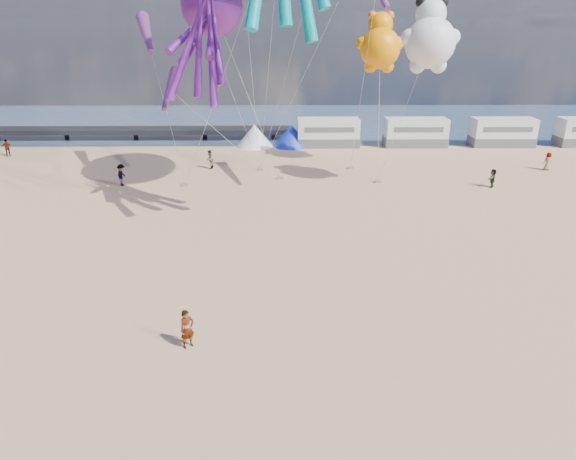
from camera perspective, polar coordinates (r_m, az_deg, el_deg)
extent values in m
plane|color=#DAAD7D|center=(19.90, -3.69, -16.98)|extent=(120.00, 120.00, 0.00)
plane|color=#374C69|center=(71.55, -1.47, 11.94)|extent=(120.00, 120.00, 0.00)
cube|color=black|center=(67.17, -26.65, 9.85)|extent=(60.00, 3.00, 0.50)
cube|color=silver|center=(56.75, 4.48, 10.75)|extent=(6.60, 2.50, 3.00)
cube|color=silver|center=(58.34, 13.98, 10.49)|extent=(6.60, 2.50, 3.00)
cube|color=silver|center=(61.39, 22.73, 10.00)|extent=(6.60, 2.50, 3.00)
cone|color=white|center=(56.67, -3.75, 10.45)|extent=(4.00, 4.00, 2.40)
cone|color=#1933CC|center=(56.60, 0.37, 10.48)|extent=(4.00, 4.00, 2.40)
imported|color=tan|center=(21.83, -11.14, -10.73)|extent=(0.74, 0.71, 1.71)
imported|color=#7F6659|center=(48.10, -8.69, 7.75)|extent=(0.67, 0.92, 1.74)
imported|color=#7F6659|center=(44.60, -18.00, 5.84)|extent=(0.74, 0.92, 1.80)
imported|color=#7F6659|center=(59.49, -28.77, 8.01)|extent=(1.26, 1.00, 1.70)
imported|color=#7F6659|center=(45.23, 21.78, 5.37)|extent=(0.83, 0.95, 1.53)
imported|color=#7F6659|center=(52.72, 26.91, 6.82)|extent=(0.64, 0.47, 1.64)
cube|color=gray|center=(43.34, -11.32, 4.95)|extent=(0.50, 0.35, 0.22)
cube|color=gray|center=(44.47, -0.86, 5.81)|extent=(0.50, 0.35, 0.22)
cube|color=gray|center=(44.11, 9.96, 5.34)|extent=(0.50, 0.35, 0.22)
cube|color=gray|center=(48.08, 6.98, 6.90)|extent=(0.50, 0.35, 0.22)
cube|color=gray|center=(47.26, -3.11, 6.76)|extent=(0.50, 0.35, 0.22)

